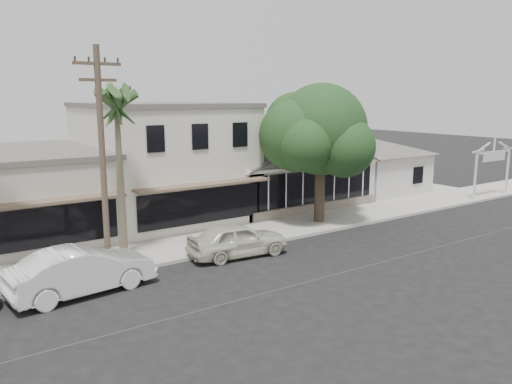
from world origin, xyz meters
TOP-DOWN VIEW (x-y plane):
  - ground at (0.00, 0.00)m, footprint 140.00×140.00m
  - sidewalk_north at (-8.00, 6.75)m, footprint 90.00×3.50m
  - corner_shop at (5.00, 12.47)m, footprint 10.40×8.60m
  - side_cottage at (13.20, 11.50)m, footprint 6.00×6.00m
  - arch_sign at (18.40, 5.30)m, footprint 4.12×0.12m
  - row_building_near at (-3.00, 13.50)m, footprint 8.00×10.00m
  - utility_pole at (-9.00, 5.20)m, footprint 1.80×0.24m
  - car_0 at (-3.42, 4.27)m, footprint 4.70×2.27m
  - car_1 at (-10.41, 3.80)m, footprint 5.38×2.40m
  - shade_tree at (3.47, 6.90)m, footprint 7.07×6.39m
  - palm_east at (-7.84, 6.67)m, footprint 3.37×3.37m

SIDE VIEW (x-z plane):
  - ground at x=0.00m, z-range 0.00..0.00m
  - sidewalk_north at x=-8.00m, z-range 0.00..0.15m
  - car_0 at x=-3.42m, z-range 0.00..1.55m
  - car_1 at x=-10.41m, z-range 0.00..1.72m
  - side_cottage at x=13.20m, z-range 0.00..3.00m
  - corner_shop at x=5.00m, z-range 0.07..5.17m
  - arch_sign at x=18.40m, z-range 1.18..5.13m
  - row_building_near at x=-3.00m, z-range 0.00..6.50m
  - utility_pole at x=-9.00m, z-range 0.29..9.29m
  - shade_tree at x=3.47m, z-range 1.24..9.08m
  - palm_east at x=-7.84m, z-range 2.80..10.74m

